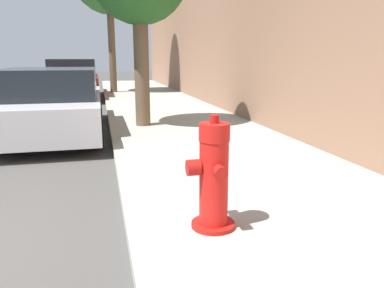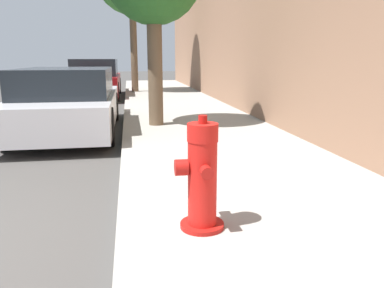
% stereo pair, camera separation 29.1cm
% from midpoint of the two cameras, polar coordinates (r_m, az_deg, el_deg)
% --- Properties ---
extents(sidewalk_slab, '(2.94, 40.00, 0.13)m').
position_cam_midpoint_polar(sidewalk_slab, '(3.43, 17.12, -11.21)').
color(sidewalk_slab, '#99968E').
rests_on(sidewalk_slab, ground_plane).
extents(fire_hydrant, '(0.39, 0.39, 0.89)m').
position_cam_midpoint_polar(fire_hydrant, '(2.89, 4.38, -5.19)').
color(fire_hydrant, '#A91511').
rests_on(fire_hydrant, sidewalk_slab).
extents(parked_car_near, '(1.78, 4.37, 1.25)m').
position_cam_midpoint_polar(parked_car_near, '(7.64, -17.22, 6.20)').
color(parked_car_near, '#B7B7BC').
rests_on(parked_car_near, ground_plane).
extents(parked_car_mid, '(1.69, 4.58, 1.41)m').
position_cam_midpoint_polar(parked_car_mid, '(14.40, -13.81, 9.57)').
color(parked_car_mid, maroon).
rests_on(parked_car_mid, ground_plane).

